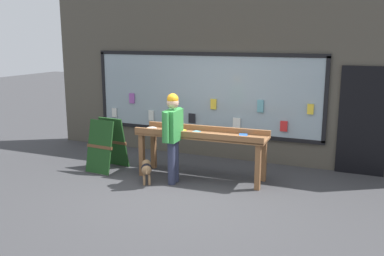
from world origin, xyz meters
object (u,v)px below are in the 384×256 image
object	(u,v)px
display_table_main	(202,139)
sandwich_board_sign	(107,144)
small_dog	(146,169)
person_browsing	(173,132)

from	to	relation	value
display_table_main	sandwich_board_sign	xyz separation A→B (m)	(-1.94, -0.26, -0.24)
display_table_main	small_dog	size ratio (longest dim) A/B	5.25
display_table_main	sandwich_board_sign	distance (m)	1.97
display_table_main	small_dog	bearing A→B (deg)	-142.01
display_table_main	sandwich_board_sign	bearing A→B (deg)	-172.42
person_browsing	small_dog	xyz separation A→B (m)	(-0.45, -0.19, -0.69)
small_dog	sandwich_board_sign	bearing A→B (deg)	41.04
display_table_main	sandwich_board_sign	size ratio (longest dim) A/B	2.40
small_dog	person_browsing	bearing A→B (deg)	-96.88
person_browsing	sandwich_board_sign	size ratio (longest dim) A/B	1.60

